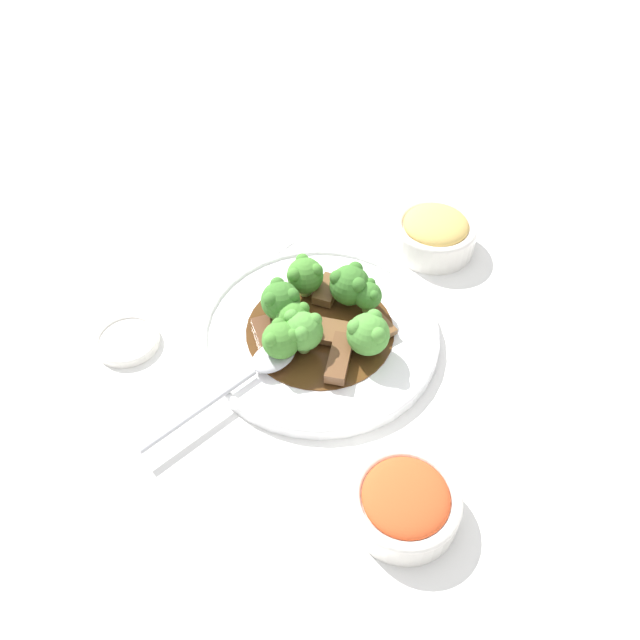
% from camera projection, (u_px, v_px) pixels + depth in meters
% --- Properties ---
extents(ground_plane, '(4.00, 4.00, 0.00)m').
position_uv_depth(ground_plane, '(320.00, 337.00, 0.81)').
color(ground_plane, white).
extents(main_plate, '(0.31, 0.31, 0.02)m').
position_uv_depth(main_plate, '(320.00, 332.00, 0.80)').
color(main_plate, white).
rests_on(main_plate, ground_plane).
extents(beef_strip_0, '(0.04, 0.05, 0.01)m').
position_uv_depth(beef_strip_0, '(374.00, 330.00, 0.79)').
color(beef_strip_0, brown).
rests_on(beef_strip_0, main_plate).
extents(beef_strip_1, '(0.07, 0.07, 0.01)m').
position_uv_depth(beef_strip_1, '(339.00, 358.00, 0.75)').
color(beef_strip_1, brown).
rests_on(beef_strip_1, main_plate).
extents(beef_strip_2, '(0.07, 0.05, 0.01)m').
position_uv_depth(beef_strip_2, '(272.00, 334.00, 0.78)').
color(beef_strip_2, '#56331E').
rests_on(beef_strip_2, main_plate).
extents(beef_strip_3, '(0.05, 0.06, 0.01)m').
position_uv_depth(beef_strip_3, '(328.00, 290.00, 0.83)').
color(beef_strip_3, brown).
rests_on(beef_strip_3, main_plate).
extents(beef_strip_4, '(0.08, 0.08, 0.01)m').
position_uv_depth(beef_strip_4, '(327.00, 330.00, 0.79)').
color(beef_strip_4, brown).
rests_on(beef_strip_4, main_plate).
extents(broccoli_floret_0, '(0.05, 0.05, 0.06)m').
position_uv_depth(broccoli_floret_0, '(350.00, 284.00, 0.80)').
color(broccoli_floret_0, '#7FA84C').
rests_on(broccoli_floret_0, main_plate).
extents(broccoli_floret_1, '(0.05, 0.05, 0.06)m').
position_uv_depth(broccoli_floret_1, '(305.00, 275.00, 0.81)').
color(broccoli_floret_1, '#7FA84C').
rests_on(broccoli_floret_1, main_plate).
extents(broccoli_floret_2, '(0.05, 0.05, 0.06)m').
position_uv_depth(broccoli_floret_2, '(303.00, 331.00, 0.75)').
color(broccoli_floret_2, '#7FA84C').
rests_on(broccoli_floret_2, main_plate).
extents(broccoli_floret_3, '(0.04, 0.04, 0.05)m').
position_uv_depth(broccoli_floret_3, '(368.00, 295.00, 0.79)').
color(broccoli_floret_3, '#8EB756').
rests_on(broccoli_floret_3, main_plate).
extents(broccoli_floret_4, '(0.05, 0.05, 0.06)m').
position_uv_depth(broccoli_floret_4, '(281.00, 300.00, 0.78)').
color(broccoli_floret_4, '#8EB756').
rests_on(broccoli_floret_4, main_plate).
extents(broccoli_floret_5, '(0.04, 0.04, 0.05)m').
position_uv_depth(broccoli_floret_5, '(293.00, 318.00, 0.77)').
color(broccoli_floret_5, '#7FA84C').
rests_on(broccoli_floret_5, main_plate).
extents(broccoli_floret_6, '(0.05, 0.05, 0.06)m').
position_uv_depth(broccoli_floret_6, '(368.00, 333.00, 0.75)').
color(broccoli_floret_6, '#8EB756').
rests_on(broccoli_floret_6, main_plate).
extents(broccoli_floret_7, '(0.05, 0.05, 0.05)m').
position_uv_depth(broccoli_floret_7, '(281.00, 339.00, 0.74)').
color(broccoli_floret_7, '#7FA84C').
rests_on(broccoli_floret_7, main_plate).
extents(serving_spoon, '(0.06, 0.22, 0.01)m').
position_uv_depth(serving_spoon, '(261.00, 366.00, 0.75)').
color(serving_spoon, '#B7B7BC').
rests_on(serving_spoon, main_plate).
extents(side_bowl_kimchi, '(0.11, 0.11, 0.05)m').
position_uv_depth(side_bowl_kimchi, '(405.00, 502.00, 0.63)').
color(side_bowl_kimchi, white).
rests_on(side_bowl_kimchi, ground_plane).
extents(side_bowl_appetizer, '(0.12, 0.12, 0.06)m').
position_uv_depth(side_bowl_appetizer, '(435.00, 233.00, 0.90)').
color(side_bowl_appetizer, white).
rests_on(side_bowl_appetizer, ground_plane).
extents(sauce_dish, '(0.08, 0.08, 0.01)m').
position_uv_depth(sauce_dish, '(127.00, 340.00, 0.80)').
color(sauce_dish, white).
rests_on(sauce_dish, ground_plane).
extents(paper_napkin, '(0.11, 0.11, 0.01)m').
position_uv_depth(paper_napkin, '(249.00, 240.00, 0.93)').
color(paper_napkin, white).
rests_on(paper_napkin, ground_plane).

